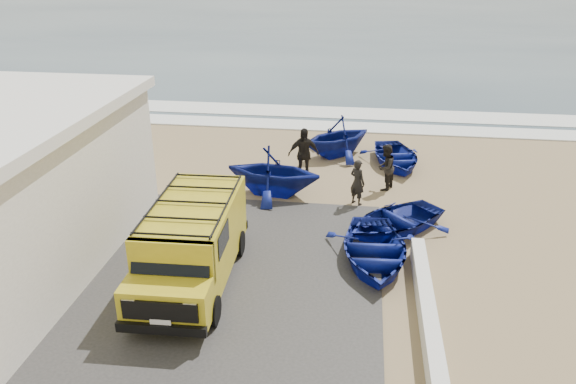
{
  "coord_description": "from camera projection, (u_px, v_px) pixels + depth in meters",
  "views": [
    {
      "loc": [
        3.26,
        -14.22,
        8.06
      ],
      "look_at": [
        1.16,
        1.23,
        1.2
      ],
      "focal_mm": 35.0,
      "sensor_mm": 36.0,
      "label": 1
    }
  ],
  "objects": [
    {
      "name": "boat_mid_right",
      "position": [
        396.0,
        157.0,
        22.32
      ],
      "size": [
        3.13,
        3.91,
        0.72
      ],
      "primitive_type": "imported",
      "rotation": [
        0.0,
        0.0,
        0.2
      ],
      "color": "navy",
      "rests_on": "ground"
    },
    {
      "name": "slab",
      "position": [
        155.0,
        274.0,
        14.96
      ],
      "size": [
        12.0,
        10.0,
        0.05
      ],
      "primitive_type": "cube",
      "color": "#3E3C39",
      "rests_on": "ground"
    },
    {
      "name": "ground",
      "position": [
        244.0,
        244.0,
        16.54
      ],
      "size": [
        160.0,
        160.0,
        0.0
      ],
      "primitive_type": "plane",
      "color": "#957D56"
    },
    {
      "name": "fisherman_middle",
      "position": [
        385.0,
        167.0,
        19.92
      ],
      "size": [
        0.92,
        1.01,
        1.67
      ],
      "primitive_type": "imported",
      "rotation": [
        0.0,
        0.0,
        -2.01
      ],
      "color": "black",
      "rests_on": "ground"
    },
    {
      "name": "boat_near_left",
      "position": [
        374.0,
        250.0,
        15.42
      ],
      "size": [
        2.91,
        3.9,
        0.77
      ],
      "primitive_type": "imported",
      "rotation": [
        0.0,
        0.0,
        0.07
      ],
      "color": "navy",
      "rests_on": "ground"
    },
    {
      "name": "surf_line",
      "position": [
        294.0,
        125.0,
        27.41
      ],
      "size": [
        180.0,
        1.6,
        0.06
      ],
      "primitive_type": "cube",
      "color": "white",
      "rests_on": "ground"
    },
    {
      "name": "ocean",
      "position": [
        340.0,
        19.0,
        67.33
      ],
      "size": [
        180.0,
        88.0,
        0.01
      ],
      "primitive_type": "cube",
      "color": "#385166",
      "rests_on": "ground"
    },
    {
      "name": "boat_mid_left",
      "position": [
        273.0,
        171.0,
        19.49
      ],
      "size": [
        3.72,
        3.34,
        1.75
      ],
      "primitive_type": "imported",
      "rotation": [
        0.0,
        0.0,
        1.42
      ],
      "color": "navy",
      "rests_on": "ground"
    },
    {
      "name": "surf_wash",
      "position": [
        300.0,
        111.0,
        29.68
      ],
      "size": [
        180.0,
        2.2,
        0.04
      ],
      "primitive_type": "cube",
      "color": "white",
      "rests_on": "ground"
    },
    {
      "name": "fisherman_back",
      "position": [
        303.0,
        154.0,
        20.71
      ],
      "size": [
        1.27,
        0.86,
        2.0
      ],
      "primitive_type": "imported",
      "rotation": [
        0.0,
        0.0,
        0.35
      ],
      "color": "black",
      "rests_on": "ground"
    },
    {
      "name": "fisherman_front",
      "position": [
        357.0,
        182.0,
        18.78
      ],
      "size": [
        0.69,
        0.66,
        1.59
      ],
      "primitive_type": "imported",
      "rotation": [
        0.0,
        0.0,
        2.47
      ],
      "color": "black",
      "rests_on": "ground"
    },
    {
      "name": "parapet",
      "position": [
        426.0,
        309.0,
        13.09
      ],
      "size": [
        0.35,
        6.0,
        0.55
      ],
      "primitive_type": "cube",
      "color": "silver",
      "rests_on": "ground"
    },
    {
      "name": "boat_near_right",
      "position": [
        394.0,
        220.0,
        17.16
      ],
      "size": [
        4.19,
        4.11,
        0.71
      ],
      "primitive_type": "imported",
      "rotation": [
        0.0,
        0.0,
        -0.84
      ],
      "color": "navy",
      "rests_on": "ground"
    },
    {
      "name": "boat_far_left",
      "position": [
        337.0,
        136.0,
        23.14
      ],
      "size": [
        4.26,
        4.22,
        1.7
      ],
      "primitive_type": "imported",
      "rotation": [
        0.0,
        0.0,
        -0.85
      ],
      "color": "navy",
      "rests_on": "ground"
    },
    {
      "name": "van",
      "position": [
        192.0,
        241.0,
        14.25
      ],
      "size": [
        2.18,
        5.14,
        2.18
      ],
      "rotation": [
        0.0,
        0.0,
        0.03
      ],
      "color": "gold",
      "rests_on": "ground"
    }
  ]
}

